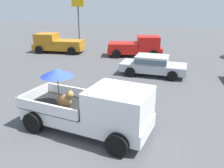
% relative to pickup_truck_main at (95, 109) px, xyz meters
% --- Properties ---
extents(ground_plane, '(80.00, 80.00, 0.00)m').
position_rel_pickup_truck_main_xyz_m(ground_plane, '(-0.44, 0.04, -0.98)').
color(ground_plane, '#4C4C4F').
extents(pickup_truck_main, '(5.17, 2.55, 2.38)m').
position_rel_pickup_truck_main_xyz_m(pickup_truck_main, '(0.00, 0.00, 0.00)').
color(pickup_truck_main, black).
rests_on(pickup_truck_main, ground).
extents(pickup_truck_red, '(5.05, 2.84, 1.80)m').
position_rel_pickup_truck_main_xyz_m(pickup_truck_red, '(-9.55, 12.04, -0.10)').
color(pickup_truck_red, black).
rests_on(pickup_truck_red, ground).
extents(pickup_truck_far, '(5.12, 3.28, 1.80)m').
position_rel_pickup_truck_main_xyz_m(pickup_truck_far, '(-1.89, 13.19, -0.10)').
color(pickup_truck_far, black).
rests_on(pickup_truck_far, ground).
extents(parked_sedan_near, '(4.36, 2.11, 1.33)m').
position_rel_pickup_truck_main_xyz_m(parked_sedan_near, '(0.56, 8.01, -0.23)').
color(parked_sedan_near, black).
rests_on(parked_sedan_near, ground).
extents(motel_sign, '(1.40, 0.16, 5.07)m').
position_rel_pickup_truck_main_xyz_m(motel_sign, '(-8.87, 15.39, 2.59)').
color(motel_sign, '#59595B').
rests_on(motel_sign, ground).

